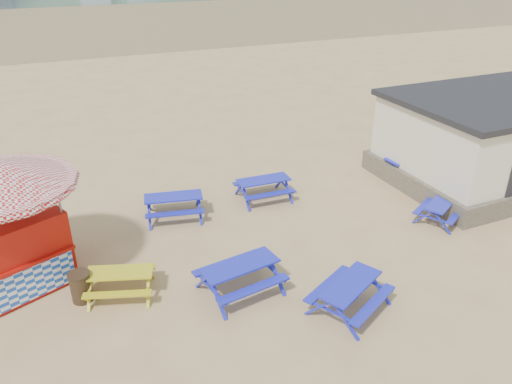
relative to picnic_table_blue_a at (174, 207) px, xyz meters
name	(u,v)px	position (x,y,z in m)	size (l,w,h in m)	color
ground	(238,252)	(1.08, -2.74, -0.38)	(400.00, 400.00, 0.00)	tan
wet_sand	(64,20)	(1.08, 52.26, -0.38)	(400.00, 400.00, 0.00)	olive
picnic_table_blue_a	(174,207)	(0.00, 0.00, 0.00)	(2.09, 1.82, 0.76)	#0720A1
picnic_table_blue_b	(264,189)	(3.16, 0.02, -0.01)	(1.85, 1.52, 0.75)	#0720A1
picnic_table_blue_c	(410,167)	(8.94, -0.58, 0.04)	(2.06, 1.70, 0.83)	#0720A1
picnic_table_blue_d	(240,278)	(0.47, -4.43, 0.03)	(2.16, 1.84, 0.82)	#0720A1
picnic_table_blue_e	(350,296)	(2.59, -6.14, 0.00)	(2.29, 2.14, 0.76)	#0720A1
picnic_table_blue_f	(440,211)	(7.66, -3.62, -0.06)	(1.95, 1.83, 0.65)	#0720A1
picnic_table_yellow	(121,283)	(-2.29, -3.33, -0.04)	(1.96, 1.77, 0.68)	#B8AF09
ice_cream_kiosk	(1,208)	(-4.65, -1.67, 1.78)	(5.02, 5.02, 3.44)	#9D0F09
litter_bin	(81,287)	(-3.22, -3.17, 0.02)	(0.54, 0.54, 0.79)	#362B18
amenity_block	(493,138)	(11.58, -1.74, 1.19)	(7.40, 5.40, 3.15)	#665B4C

